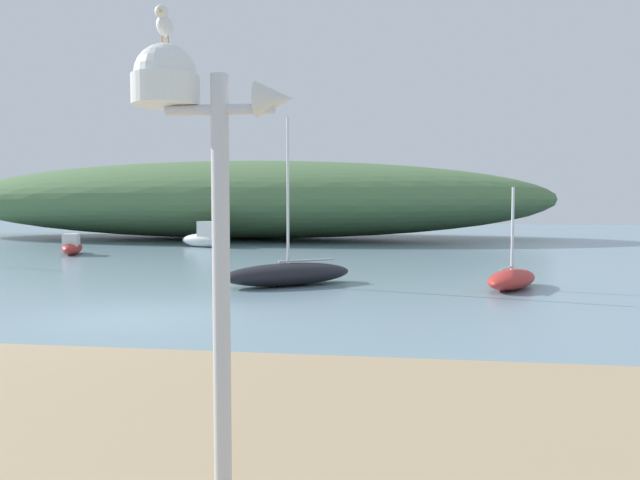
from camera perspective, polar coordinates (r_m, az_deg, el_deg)
The scene contains 8 objects.
ground_plane at distance 13.66m, azimuth -16.55°, elevation -6.83°, with size 120.00×120.00×0.00m, color #7A99A8.
distant_hill at distance 42.68m, azimuth -7.41°, elevation 3.73°, with size 41.84×15.81×5.25m, color #517547.
mast_structure at distance 4.22m, azimuth -12.05°, elevation 9.12°, with size 1.09×0.45×3.26m.
seagull_on_radar at distance 4.41m, azimuth -14.28°, elevation 18.94°, with size 0.14×0.31×0.22m.
motorboat_east_reach at distance 30.84m, azimuth -22.07°, elevation -0.56°, with size 1.73×2.81×0.98m.
motorboat_near_shore at distance 33.92m, azimuth -10.64°, elevation 0.22°, with size 3.05×1.81×1.41m.
sailboat_mid_channel at distance 17.95m, azimuth -2.98°, elevation -3.14°, with size 4.06×3.57×4.87m.
sailboat_outer_mooring at distance 18.02m, azimuth 17.39°, elevation -3.46°, with size 2.14×2.96×2.85m.
Camera 1 is at (5.68, -12.19, 2.41)m, focal length 34.41 mm.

